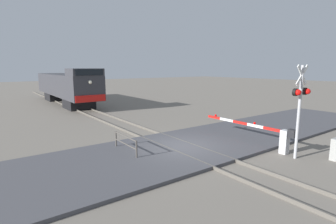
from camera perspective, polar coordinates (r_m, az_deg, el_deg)
name	(u,v)px	position (r m, az deg, el deg)	size (l,w,h in m)	color
ground_plane	(182,149)	(14.01, 3.02, -8.05)	(160.00, 160.00, 0.00)	slate
rail_track_left	(171,150)	(13.57, 0.65, -8.30)	(0.08, 80.00, 0.15)	#59544C
rail_track_right	(192,145)	(14.43, 5.25, -7.22)	(0.08, 80.00, 0.15)	#59544C
road_surface	(182,147)	(13.99, 3.02, -7.76)	(36.00, 6.03, 0.15)	#47474C
locomotive	(67,86)	(32.79, -21.30, 5.31)	(3.03, 16.39, 4.17)	black
crossing_signal	(300,101)	(13.40, 27.00, 2.22)	(1.18, 0.33, 4.41)	#ADADB2
crossing_gate	(272,135)	(14.62, 21.74, -4.63)	(0.36, 5.84, 1.32)	silver
utility_cabinet	(336,149)	(14.49, 32.85, -6.90)	(0.48, 0.31, 1.03)	#999993
guard_railing	(126,142)	(13.15, -9.29, -6.57)	(0.08, 2.28, 0.95)	#4C4742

